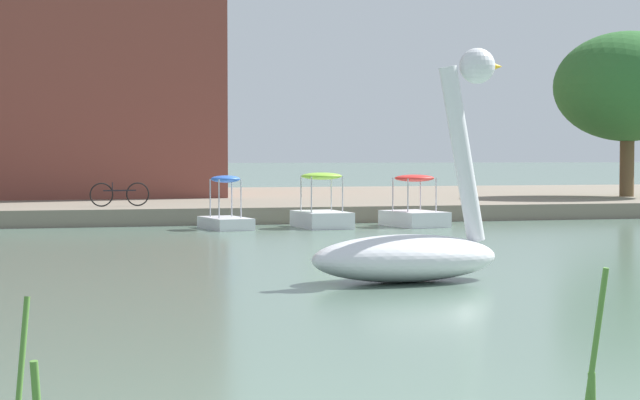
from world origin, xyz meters
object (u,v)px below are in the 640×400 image
object	(u,v)px
pedal_boat_red	(414,211)
bicycle_parked	(120,194)
pedal_boat_blue	(226,215)
swan_boat	(413,240)
pedal_boat_lime	(322,211)
tree_broadleaf_right	(628,87)

from	to	relation	value
pedal_boat_red	bicycle_parked	bearing A→B (deg)	155.11
pedal_boat_blue	bicycle_parked	size ratio (longest dim) A/B	1.16
pedal_boat_red	pedal_boat_blue	xyz separation A→B (m)	(-5.39, 0.19, -0.04)
swan_boat	pedal_boat_lime	xyz separation A→B (m)	(1.90, 13.18, -0.21)
pedal_boat_red	tree_broadleaf_right	distance (m)	13.46
pedal_boat_red	pedal_boat_blue	size ratio (longest dim) A/B	1.05
swan_boat	bicycle_parked	bearing A→B (deg)	101.42
pedal_boat_blue	bicycle_parked	xyz separation A→B (m)	(-2.60, 3.52, 0.46)
swan_boat	pedal_boat_blue	size ratio (longest dim) A/B	1.81
swan_boat	pedal_boat_red	xyz separation A→B (m)	(4.60, 13.07, -0.23)
swan_boat	bicycle_parked	size ratio (longest dim) A/B	2.10
pedal_boat_lime	bicycle_parked	size ratio (longest dim) A/B	1.20
bicycle_parked	pedal_boat_lime	bearing A→B (deg)	-34.27
swan_boat	tree_broadleaf_right	xyz separation A→B (m)	(15.34, 20.08, 3.86)
swan_boat	pedal_boat_blue	distance (m)	13.29
swan_boat	pedal_boat_blue	bearing A→B (deg)	93.41
pedal_boat_lime	tree_broadleaf_right	size ratio (longest dim) A/B	0.29
pedal_boat_red	pedal_boat_blue	bearing A→B (deg)	178.00
pedal_boat_blue	bicycle_parked	bearing A→B (deg)	126.42
tree_broadleaf_right	pedal_boat_red	bearing A→B (deg)	-146.88
pedal_boat_red	pedal_boat_lime	distance (m)	2.70
tree_broadleaf_right	bicycle_parked	xyz separation A→B (m)	(-18.73, -3.30, -3.68)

